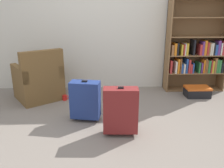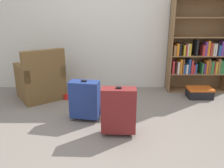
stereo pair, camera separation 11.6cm
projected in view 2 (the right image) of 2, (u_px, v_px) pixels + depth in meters
ground_plane at (100, 132)px, 2.95m from camera, size 9.48×9.48×0.00m
back_wall at (104, 22)px, 4.34m from camera, size 5.42×0.10×2.60m
bookshelf at (200, 51)px, 4.29m from camera, size 1.12×0.32×1.72m
armchair at (42, 81)px, 4.02m from camera, size 0.97×0.97×0.90m
mug at (67, 97)px, 4.02m from camera, size 0.12×0.08×0.10m
storage_box at (200, 93)px, 4.08m from camera, size 0.44×0.28×0.19m
suitcase_dark_red at (119, 110)px, 2.78m from camera, size 0.43×0.21×0.64m
suitcase_navy_blue at (86, 99)px, 3.19m from camera, size 0.44×0.27×0.59m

